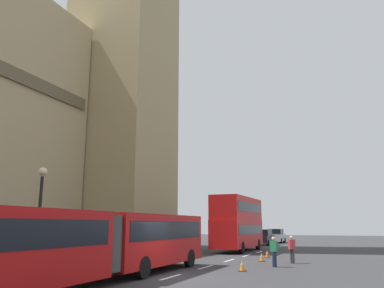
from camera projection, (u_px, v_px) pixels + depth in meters
name	position (u px, v px, depth m)	size (l,w,h in m)	color
ground_plane	(169.00, 278.00, 17.56)	(160.00, 160.00, 0.00)	#333335
lane_centre_marking	(190.00, 272.00, 19.78)	(34.40, 0.16, 0.01)	silver
articulated_bus	(94.00, 240.00, 15.86)	(18.20, 2.54, 2.90)	#B20F0F
double_decker_bus	(238.00, 221.00, 35.82)	(9.44, 2.54, 4.90)	red
sedan_lead	(264.00, 237.00, 46.35)	(4.40, 1.86, 1.85)	black
sedan_trailing	(276.00, 236.00, 51.93)	(4.40, 1.86, 1.85)	#B7B7BC
traffic_cone_west	(242.00, 266.00, 20.06)	(0.36, 0.36, 0.58)	black
traffic_cone_middle	(262.00, 257.00, 25.43)	(0.36, 0.36, 0.58)	black
traffic_cone_east	(267.00, 254.00, 28.23)	(0.36, 0.36, 0.58)	black
street_lamp	(40.00, 211.00, 19.18)	(0.44, 0.44, 5.27)	black
pedestrian_near_cones	(274.00, 251.00, 22.20)	(0.36, 0.46, 1.69)	#262D4C
pedestrian_by_kerb	(292.00, 248.00, 24.28)	(0.45, 0.46, 1.69)	#333333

